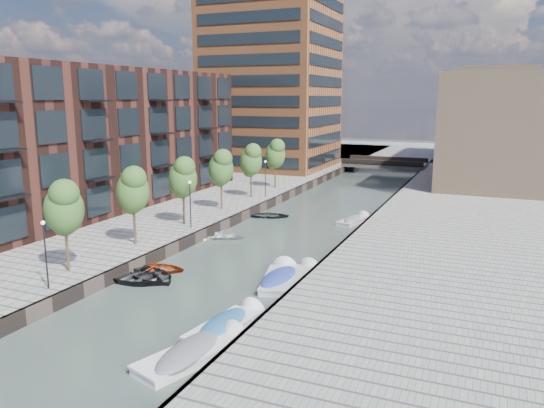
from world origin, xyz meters
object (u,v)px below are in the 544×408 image
Objects in this scene: tree_3 at (183,176)px; motorboat_0 at (229,324)px; sloop_2 at (157,271)px; sloop_4 at (270,217)px; tree_5 at (251,159)px; motorboat_3 at (280,278)px; sloop_0 at (152,279)px; tree_1 at (64,206)px; tree_2 at (133,189)px; car at (447,174)px; bridge at (385,164)px; tree_4 at (221,167)px; tree_6 at (275,153)px; sloop_3 at (222,238)px; motorboat_1 at (197,353)px; motorboat_2 at (297,277)px; sloop_1 at (133,281)px; motorboat_4 at (355,220)px.

tree_3 is 20.91m from motorboat_0.
sloop_2 is 1.02× the size of sloop_4.
tree_5 reaches higher than motorboat_3.
tree_1 is at bearing 149.11° from sloop_0.
tree_2 is 1.47× the size of sloop_2.
bridge is at bearing 161.10° from car.
tree_6 is at bearing 90.00° from tree_4.
tree_4 is 7.26m from sloop_4.
bridge is 2.18× the size of tree_5.
tree_6 is at bearing 113.27° from motorboat_3.
motorboat_3 reaches higher than sloop_3.
tree_4 is 26.60m from motorboat_0.
sloop_0 is 50.45m from car.
car is (19.12, 23.27, -3.72)m from tree_5.
car is (19.12, 44.27, -3.72)m from tree_2.
tree_4 is at bearing -98.69° from car.
tree_5 reaches higher than sloop_4.
tree_3 is 1.30× the size of sloop_0.
tree_4 is at bearing -102.00° from bridge.
tree_3 is 23.70m from motorboat_1.
tree_6 is 1.12× the size of motorboat_2.
sloop_0 is at bearing -94.19° from bridge.
tree_6 is at bearing 90.00° from tree_1.
sloop_2 is 11.07m from motorboat_0.
tree_4 is 1.10× the size of motorboat_0.
car is at bearing 62.84° from tree_3.
sloop_3 reaches higher than sloop_4.
tree_2 is at bearing -98.95° from bridge.
tree_4 is 1.12× the size of motorboat_2.
tree_3 reaches higher than sloop_1.
motorboat_1 is at bearing -88.00° from motorboat_3.
motorboat_2 is at bearing -0.14° from tree_2.
sloop_3 is 0.77× the size of motorboat_2.
sloop_1 is at bearing 162.48° from sloop_4.
tree_6 is (0.00, 14.00, 0.00)m from tree_4.
motorboat_1 is 1.28× the size of motorboat_4.
motorboat_0 is 7.87m from motorboat_3.
tree_6 is at bearing 90.00° from tree_5.
motorboat_2 is (13.32, -14.03, -5.21)m from tree_4.
motorboat_0 reaches higher than sloop_1.
tree_4 is (0.00, 21.00, 0.00)m from tree_1.
bridge is 46.95m from sloop_3.
sloop_0 is (4.26, -10.91, -5.31)m from tree_3.
bridge is 56.65m from sloop_2.
tree_4 is 9.24m from sloop_3.
tree_2 reaches higher than motorboat_0.
tree_2 is at bearing 43.16° from sloop_2.
car reaches higher than sloop_2.
motorboat_1 is at bearing -43.68° from tree_2.
bridge is 2.76× the size of motorboat_4.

